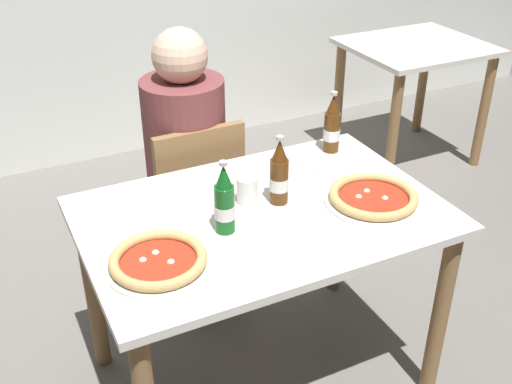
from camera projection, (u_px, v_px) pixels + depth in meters
name	position (u px, v px, depth m)	size (l,w,h in m)	color
ground_plane	(262.00, 373.00, 2.46)	(8.00, 8.00, 0.00)	slate
dining_table_main	(262.00, 240.00, 2.14)	(1.20, 0.80, 0.75)	silver
chair_behind_table	(193.00, 199.00, 2.68)	(0.41, 0.41, 0.85)	olive
diner_seated	(187.00, 173.00, 2.67)	(0.34, 0.34, 1.21)	#2D3342
dining_table_background	(414.00, 69.00, 3.81)	(0.80, 0.70, 0.75)	silver
pizza_margherita_near	(158.00, 261.00, 1.81)	(0.31, 0.31, 0.04)	white
pizza_marinara_far	(373.00, 198.00, 2.12)	(0.33, 0.33, 0.04)	white
beer_bottle_left	(224.00, 202.00, 1.94)	(0.07, 0.07, 0.25)	#14591E
beer_bottle_center	(332.00, 127.00, 2.43)	(0.07, 0.07, 0.25)	#512D0F
beer_bottle_right	(279.00, 175.00, 2.09)	(0.07, 0.07, 0.25)	#512D0F
napkin_with_cutlery	(296.00, 167.00, 2.36)	(0.19, 0.19, 0.01)	white
paper_cup	(247.00, 190.00, 2.12)	(0.07, 0.07, 0.10)	white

